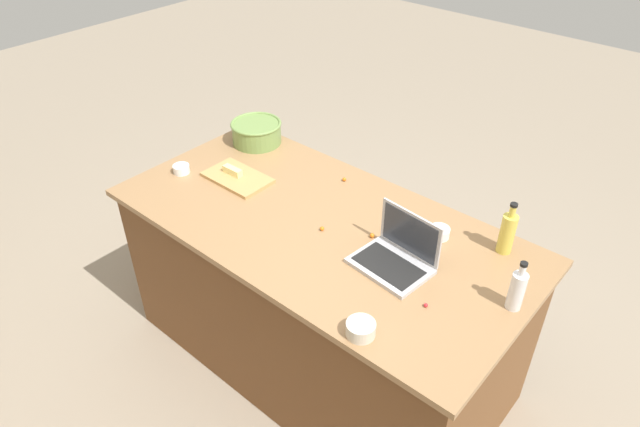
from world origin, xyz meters
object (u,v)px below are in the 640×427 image
object	(u,v)px
bottle_oil	(507,232)
ramekin_medium	(181,169)
bottle_vinegar	(517,290)
ramekin_small	(361,329)
laptop	(397,255)
butter_stick_left	(233,171)
mixing_bowl_large	(257,132)
cutting_board	(237,178)
ramekin_wide	(439,232)

from	to	relation	value
bottle_oil	ramekin_medium	xyz separation A→B (m)	(1.53, 0.49, -0.08)
bottle_vinegar	ramekin_small	xyz separation A→B (m)	(0.35, 0.48, -0.06)
ramekin_small	ramekin_medium	bearing A→B (deg)	-11.39
laptop	butter_stick_left	size ratio (longest dim) A/B	3.01
mixing_bowl_large	cutting_board	distance (m)	0.39
ramekin_medium	mixing_bowl_large	bearing A→B (deg)	-97.38
bottle_vinegar	cutting_board	distance (m)	1.45
cutting_board	butter_stick_left	xyz separation A→B (m)	(0.03, 0.00, 0.03)
butter_stick_left	ramekin_wide	world-z (taller)	butter_stick_left
bottle_oil	cutting_board	distance (m)	1.32
ramekin_medium	ramekin_wide	bearing A→B (deg)	-162.71
butter_stick_left	ramekin_wide	distance (m)	1.08
cutting_board	ramekin_medium	world-z (taller)	ramekin_medium
laptop	ramekin_small	bearing A→B (deg)	107.16
cutting_board	ramekin_medium	distance (m)	0.30
laptop	ramekin_wide	distance (m)	0.28
mixing_bowl_large	cutting_board	world-z (taller)	mixing_bowl_large
mixing_bowl_large	bottle_vinegar	world-z (taller)	bottle_vinegar
mixing_bowl_large	laptop	bearing A→B (deg)	163.37
mixing_bowl_large	ramekin_wide	size ratio (longest dim) A/B	3.10
bottle_oil	cutting_board	world-z (taller)	bottle_oil
bottle_vinegar	ramekin_wide	bearing A→B (deg)	-23.65
cutting_board	butter_stick_left	bearing A→B (deg)	0.00
laptop	bottle_vinegar	bearing A→B (deg)	-170.25
laptop	bottle_vinegar	distance (m)	0.48
laptop	bottle_oil	distance (m)	0.47
ramekin_medium	cutting_board	bearing A→B (deg)	-151.55
laptop	mixing_bowl_large	size ratio (longest dim) A/B	1.18
cutting_board	bottle_vinegar	bearing A→B (deg)	-177.47
bottle_oil	butter_stick_left	world-z (taller)	bottle_oil
laptop	mixing_bowl_large	bearing A→B (deg)	-16.63
cutting_board	ramekin_small	xyz separation A→B (m)	(-1.10, 0.42, 0.02)
mixing_bowl_large	bottle_vinegar	bearing A→B (deg)	170.71
bottle_oil	ramekin_wide	size ratio (longest dim) A/B	2.68
bottle_oil	ramekin_small	world-z (taller)	bottle_oil
bottle_vinegar	ramekin_small	distance (m)	0.60
bottle_oil	butter_stick_left	bearing A→B (deg)	14.97
cutting_board	ramekin_medium	xyz separation A→B (m)	(0.26, 0.14, 0.01)
butter_stick_left	ramekin_wide	bearing A→B (deg)	-166.32
bottle_vinegar	butter_stick_left	distance (m)	1.48
mixing_bowl_large	ramekin_small	world-z (taller)	mixing_bowl_large
butter_stick_left	cutting_board	bearing A→B (deg)	180.00
cutting_board	ramekin_wide	bearing A→B (deg)	-165.90
bottle_oil	ramekin_medium	bearing A→B (deg)	17.76
ramekin_small	ramekin_wide	distance (m)	0.68
cutting_board	butter_stick_left	size ratio (longest dim) A/B	3.07
cutting_board	laptop	bearing A→B (deg)	178.97
bottle_oil	butter_stick_left	size ratio (longest dim) A/B	2.20
laptop	ramekin_wide	size ratio (longest dim) A/B	3.66
mixing_bowl_large	ramekin_small	distance (m)	1.50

